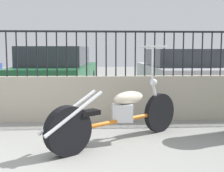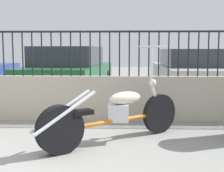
{
  "view_description": "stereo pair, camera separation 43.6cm",
  "coord_description": "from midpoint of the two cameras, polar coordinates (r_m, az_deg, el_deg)",
  "views": [
    {
      "loc": [
        0.9,
        -3.02,
        1.26
      ],
      "look_at": [
        1.18,
        1.79,
        0.7
      ],
      "focal_mm": 50.0,
      "sensor_mm": 36.0,
      "label": 1
    },
    {
      "loc": [
        1.33,
        -3.03,
        1.26
      ],
      "look_at": [
        1.18,
        1.79,
        0.7
      ],
      "focal_mm": 50.0,
      "sensor_mm": 36.0,
      "label": 2
    }
  ],
  "objects": [
    {
      "name": "low_wall",
      "position": [
        5.69,
        -9.55,
        -2.17
      ],
      "size": [
        10.69,
        0.18,
        0.8
      ],
      "color": "#B2A893",
      "rests_on": "ground_plane"
    },
    {
      "name": "fence_railing",
      "position": [
        5.62,
        -9.73,
        7.16
      ],
      "size": [
        10.69,
        0.04,
        0.8
      ],
      "color": "black",
      "rests_on": "low_wall"
    },
    {
      "name": "motorcycle_orange",
      "position": [
        4.19,
        2.3,
        -5.57
      ],
      "size": [
        1.93,
        1.52,
        1.33
      ],
      "rotation": [
        0.0,
        0.0,
        0.65
      ],
      "color": "black",
      "rests_on": "ground_plane"
    },
    {
      "name": "car_green",
      "position": [
        8.64,
        -6.32,
        2.73
      ],
      "size": [
        2.16,
        4.4,
        1.35
      ],
      "rotation": [
        0.0,
        0.0,
        1.47
      ],
      "color": "black",
      "rests_on": "ground_plane"
    },
    {
      "name": "car_silver",
      "position": [
        8.88,
        16.01,
        2.47
      ],
      "size": [
        1.8,
        4.39,
        1.28
      ],
      "rotation": [
        0.0,
        0.0,
        1.57
      ],
      "color": "black",
      "rests_on": "ground_plane"
    }
  ]
}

